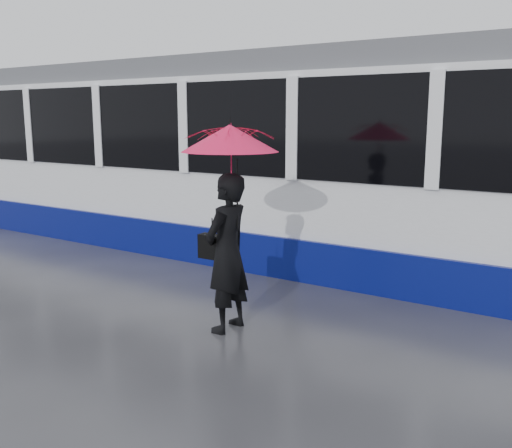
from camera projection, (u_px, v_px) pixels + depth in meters
The scene contains 6 objects.
ground at pixel (231, 300), 7.47m from camera, with size 90.00×90.00×0.00m, color #27272C.
rails at pixel (318, 260), 9.52m from camera, with size 34.00×1.51×0.02m.
tram at pixel (253, 159), 9.94m from camera, with size 26.00×2.56×3.35m.
woman at pixel (227, 253), 6.29m from camera, with size 0.65×0.42×1.77m, color black.
umbrella at pixel (230, 157), 6.07m from camera, with size 1.05×1.05×1.20m.
handbag at pixel (212, 247), 6.42m from camera, with size 0.32×0.14×0.45m.
Camera 1 is at (4.23, -5.79, 2.36)m, focal length 40.00 mm.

